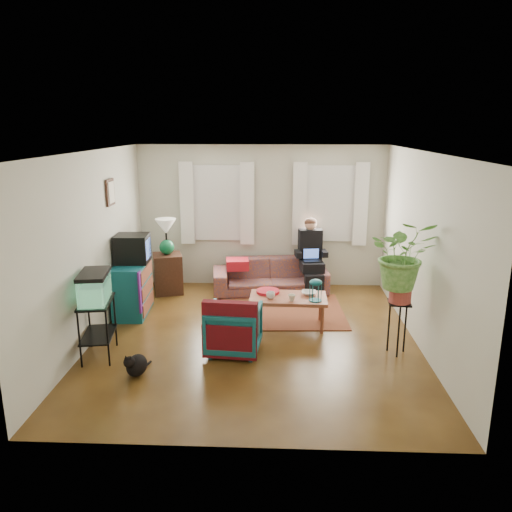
{
  "coord_description": "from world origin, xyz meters",
  "views": [
    {
      "loc": [
        0.31,
        -6.56,
        2.93
      ],
      "look_at": [
        0.0,
        0.4,
        1.1
      ],
      "focal_mm": 35.0,
      "sensor_mm": 36.0,
      "label": 1
    }
  ],
  "objects_px": {
    "aquarium_stand": "(98,329)",
    "armchair": "(234,326)",
    "dresser": "(132,289)",
    "plant_stand": "(398,328)",
    "coffee_table": "(288,311)",
    "sofa": "(270,270)",
    "side_table": "(168,273)"
  },
  "relations": [
    {
      "from": "aquarium_stand",
      "to": "coffee_table",
      "type": "bearing_deg",
      "value": 15.08
    },
    {
      "from": "aquarium_stand",
      "to": "armchair",
      "type": "xyz_separation_m",
      "value": [
        1.74,
        0.23,
        -0.03
      ]
    },
    {
      "from": "dresser",
      "to": "plant_stand",
      "type": "xyz_separation_m",
      "value": [
        3.88,
        -1.28,
        -0.06
      ]
    },
    {
      "from": "side_table",
      "to": "armchair",
      "type": "height_order",
      "value": "side_table"
    },
    {
      "from": "sofa",
      "to": "plant_stand",
      "type": "distance_m",
      "value": 3.0
    },
    {
      "from": "side_table",
      "to": "coffee_table",
      "type": "relative_size",
      "value": 0.63
    },
    {
      "from": "side_table",
      "to": "dresser",
      "type": "xyz_separation_m",
      "value": [
        -0.34,
        -1.06,
        0.06
      ]
    },
    {
      "from": "sofa",
      "to": "aquarium_stand",
      "type": "xyz_separation_m",
      "value": [
        -2.18,
        -2.71,
        -0.02
      ]
    },
    {
      "from": "aquarium_stand",
      "to": "coffee_table",
      "type": "relative_size",
      "value": 0.67
    },
    {
      "from": "dresser",
      "to": "aquarium_stand",
      "type": "bearing_deg",
      "value": -93.63
    },
    {
      "from": "dresser",
      "to": "plant_stand",
      "type": "relative_size",
      "value": 1.28
    },
    {
      "from": "dresser",
      "to": "aquarium_stand",
      "type": "xyz_separation_m",
      "value": [
        -0.01,
        -1.53,
        -0.04
      ]
    },
    {
      "from": "coffee_table",
      "to": "armchair",
      "type": "bearing_deg",
      "value": -127.98
    },
    {
      "from": "sofa",
      "to": "armchair",
      "type": "xyz_separation_m",
      "value": [
        -0.44,
        -2.49,
        -0.05
      ]
    },
    {
      "from": "sofa",
      "to": "aquarium_stand",
      "type": "relative_size",
      "value": 2.69
    },
    {
      "from": "aquarium_stand",
      "to": "plant_stand",
      "type": "relative_size",
      "value": 1.05
    },
    {
      "from": "armchair",
      "to": "coffee_table",
      "type": "xyz_separation_m",
      "value": [
        0.73,
        0.89,
        -0.12
      ]
    },
    {
      "from": "dresser",
      "to": "plant_stand",
      "type": "bearing_deg",
      "value": -21.47
    },
    {
      "from": "side_table",
      "to": "dresser",
      "type": "relative_size",
      "value": 0.77
    },
    {
      "from": "armchair",
      "to": "sofa",
      "type": "bearing_deg",
      "value": -94.63
    },
    {
      "from": "side_table",
      "to": "plant_stand",
      "type": "bearing_deg",
      "value": -33.38
    },
    {
      "from": "sofa",
      "to": "aquarium_stand",
      "type": "distance_m",
      "value": 3.48
    },
    {
      "from": "side_table",
      "to": "plant_stand",
      "type": "height_order",
      "value": "plant_stand"
    },
    {
      "from": "plant_stand",
      "to": "side_table",
      "type": "bearing_deg",
      "value": 146.62
    },
    {
      "from": "side_table",
      "to": "coffee_table",
      "type": "xyz_separation_m",
      "value": [
        2.13,
        -1.48,
        -0.12
      ]
    },
    {
      "from": "side_table",
      "to": "coffee_table",
      "type": "bearing_deg",
      "value": -34.78
    },
    {
      "from": "dresser",
      "to": "sofa",
      "type": "bearing_deg",
      "value": 25.24
    },
    {
      "from": "aquarium_stand",
      "to": "sofa",
      "type": "bearing_deg",
      "value": 42.06
    },
    {
      "from": "sofa",
      "to": "armchair",
      "type": "distance_m",
      "value": 2.53
    },
    {
      "from": "coffee_table",
      "to": "side_table",
      "type": "bearing_deg",
      "value": 146.74
    },
    {
      "from": "sofa",
      "to": "side_table",
      "type": "relative_size",
      "value": 2.87
    },
    {
      "from": "side_table",
      "to": "coffee_table",
      "type": "height_order",
      "value": "side_table"
    }
  ]
}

